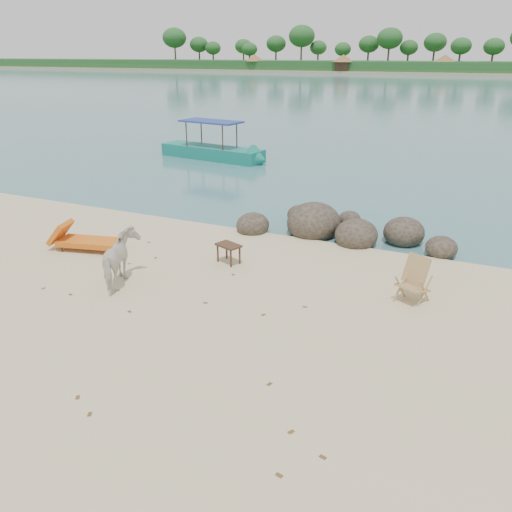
# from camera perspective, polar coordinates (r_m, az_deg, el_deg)

# --- Properties ---
(water) EXTENTS (400.00, 400.00, 0.00)m
(water) POSITION_cam_1_polar(r_m,az_deg,el_deg) (97.26, 22.79, 17.61)
(water) COLOR #35626A
(water) RESTS_ON ground
(far_shore) EXTENTS (420.00, 90.00, 1.40)m
(far_shore) POSITION_cam_1_polar(r_m,az_deg,el_deg) (177.15, 24.22, 18.76)
(far_shore) COLOR tan
(far_shore) RESTS_ON ground
(far_scenery) EXTENTS (420.00, 18.00, 9.50)m
(far_scenery) POSITION_cam_1_polar(r_m,az_deg,el_deg) (143.80, 24.03, 19.67)
(far_scenery) COLOR #1E4C1E
(far_scenery) RESTS_ON ground
(boulders) EXTENTS (6.32, 2.83, 1.20)m
(boulders) POSITION_cam_1_polar(r_m,az_deg,el_deg) (14.99, 9.21, 3.15)
(boulders) COLOR #312721
(boulders) RESTS_ON ground
(cow) EXTENTS (1.21, 1.61, 1.23)m
(cow) POSITION_cam_1_polar(r_m,az_deg,el_deg) (11.86, -15.15, -0.52)
(cow) COLOR silver
(cow) RESTS_ON ground
(side_table) EXTENTS (0.73, 0.60, 0.50)m
(side_table) POSITION_cam_1_polar(r_m,az_deg,el_deg) (12.77, -3.14, 0.14)
(side_table) COLOR #361F15
(side_table) RESTS_ON ground
(lounge_chair) EXTENTS (2.27, 1.22, 0.65)m
(lounge_chair) POSITION_cam_1_polar(r_m,az_deg,el_deg) (14.33, -18.44, 1.79)
(lounge_chair) COLOR #D35718
(lounge_chair) RESTS_ON ground
(deck_chair) EXTENTS (0.85, 0.88, 0.95)m
(deck_chair) POSITION_cam_1_polar(r_m,az_deg,el_deg) (11.23, 17.53, -2.90)
(deck_chair) COLOR tan
(deck_chair) RESTS_ON ground
(boat_near) EXTENTS (6.52, 2.30, 3.11)m
(boat_near) POSITION_cam_1_polar(r_m,az_deg,el_deg) (26.21, -5.14, 14.46)
(boat_near) COLOR #127264
(boat_near) RESTS_ON water
(dead_leaves) EXTENTS (7.50, 6.56, 0.00)m
(dead_leaves) POSITION_cam_1_polar(r_m,az_deg,el_deg) (10.24, -8.67, -7.53)
(dead_leaves) COLOR brown
(dead_leaves) RESTS_ON ground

